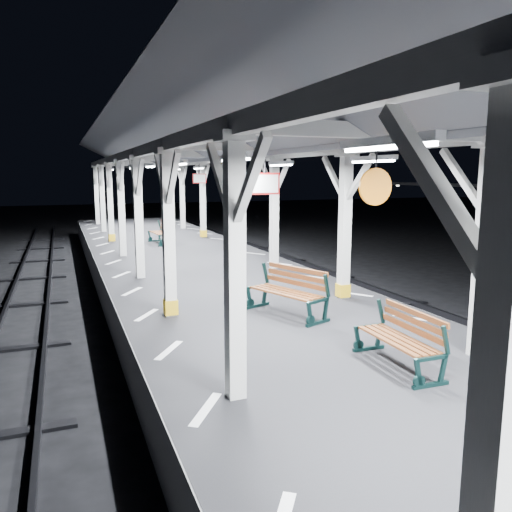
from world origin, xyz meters
TOP-DOWN VIEW (x-y plane):
  - ground at (0.00, 0.00)m, footprint 120.00×120.00m
  - platform at (0.00, 0.00)m, footprint 6.00×50.00m
  - hazard_stripes_left at (-2.45, 0.00)m, footprint 1.00×48.00m
  - hazard_stripes_right at (2.45, 0.00)m, footprint 1.00×48.00m
  - track_right at (5.00, 0.00)m, footprint 2.20×60.00m
  - canopy at (0.00, -0.02)m, footprint 5.40×49.00m
  - bench_near at (0.63, -1.93)m, footprint 0.63×1.58m
  - bench_mid at (0.27, 1.21)m, footprint 1.23×1.88m
  - bench_far at (-0.12, 12.61)m, footprint 0.77×1.72m

SIDE VIEW (x-z plane):
  - ground at x=0.00m, z-range 0.00..0.00m
  - track_right at x=5.00m, z-range 0.00..0.16m
  - platform at x=0.00m, z-range 0.00..1.00m
  - hazard_stripes_left at x=-2.45m, z-range 1.00..1.01m
  - hazard_stripes_right at x=2.45m, z-range 1.00..1.01m
  - bench_near at x=0.63m, z-range 1.03..1.88m
  - bench_far at x=-0.12m, z-range 1.03..1.94m
  - bench_mid at x=0.27m, z-range 1.03..1.99m
  - canopy at x=0.00m, z-range 2.24..6.89m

